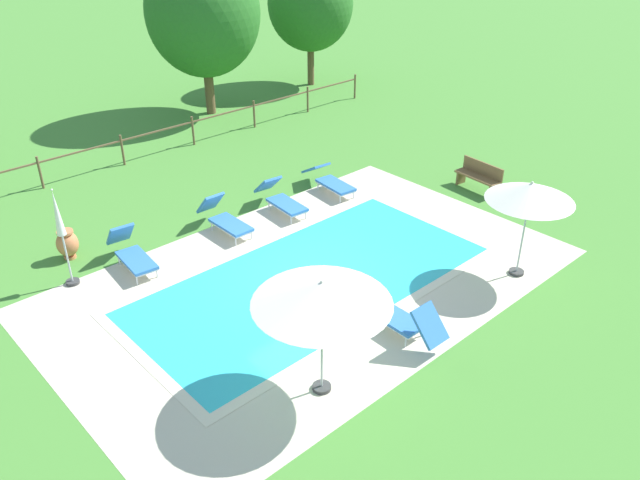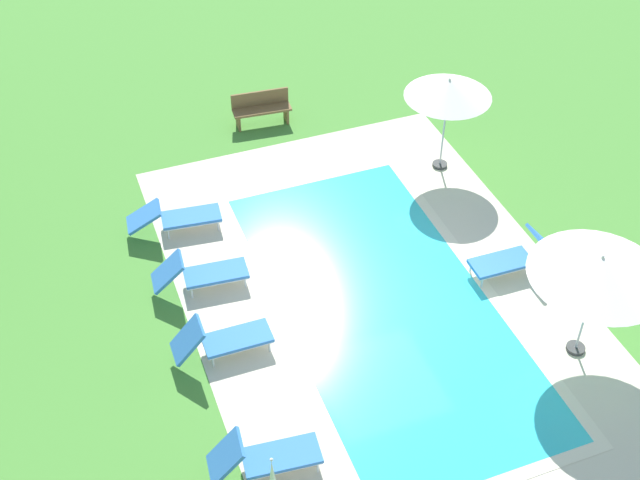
{
  "view_description": "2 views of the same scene",
  "coord_description": "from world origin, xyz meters",
  "px_view_note": "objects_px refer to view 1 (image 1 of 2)",
  "views": [
    {
      "loc": [
        -8.58,
        -9.58,
        8.37
      ],
      "look_at": [
        0.73,
        0.5,
        0.6
      ],
      "focal_mm": 35.83,
      "sensor_mm": 36.0,
      "label": 1
    },
    {
      "loc": [
        -10.7,
        5.45,
        12.25
      ],
      "look_at": [
        1.64,
        0.78,
        0.63
      ],
      "focal_mm": 47.33,
      "sensor_mm": 36.0,
      "label": 2
    }
  ],
  "objects_px": {
    "patio_umbrella_open_by_bench": "(531,192)",
    "tree_west_mid": "(203,13)",
    "sun_lounger_north_near_steps": "(132,253)",
    "sun_lounger_south_near_corner": "(225,218)",
    "sun_lounger_north_end": "(330,180)",
    "patio_umbrella_closed_row_mid_west": "(60,225)",
    "tree_far_west": "(310,4)",
    "sun_lounger_north_mid": "(404,320)",
    "sun_lounger_north_far": "(281,199)",
    "terracotta_urn_near_fence": "(67,244)",
    "wooden_bench_lawn_side": "(479,176)",
    "patio_umbrella_open_foreground": "(322,293)"
  },
  "relations": [
    {
      "from": "sun_lounger_north_far",
      "to": "patio_umbrella_open_foreground",
      "type": "relative_size",
      "value": 0.8
    },
    {
      "from": "sun_lounger_north_far",
      "to": "tree_far_west",
      "type": "xyz_separation_m",
      "value": [
        9.4,
        9.16,
        3.22
      ]
    },
    {
      "from": "patio_umbrella_open_foreground",
      "to": "sun_lounger_north_end",
      "type": "bearing_deg",
      "value": 45.53
    },
    {
      "from": "sun_lounger_north_far",
      "to": "patio_umbrella_closed_row_mid_west",
      "type": "bearing_deg",
      "value": 175.94
    },
    {
      "from": "sun_lounger_north_far",
      "to": "tree_far_west",
      "type": "height_order",
      "value": "tree_far_west"
    },
    {
      "from": "patio_umbrella_closed_row_mid_west",
      "to": "tree_far_west",
      "type": "xyz_separation_m",
      "value": [
        15.49,
        8.73,
        2.03
      ]
    },
    {
      "from": "sun_lounger_north_far",
      "to": "tree_far_west",
      "type": "bearing_deg",
      "value": 44.25
    },
    {
      "from": "wooden_bench_lawn_side",
      "to": "tree_far_west",
      "type": "relative_size",
      "value": 0.27
    },
    {
      "from": "sun_lounger_north_end",
      "to": "tree_far_west",
      "type": "height_order",
      "value": "tree_far_west"
    },
    {
      "from": "patio_umbrella_closed_row_mid_west",
      "to": "terracotta_urn_near_fence",
      "type": "distance_m",
      "value": 1.71
    },
    {
      "from": "patio_umbrella_open_by_bench",
      "to": "tree_west_mid",
      "type": "relative_size",
      "value": 0.38
    },
    {
      "from": "terracotta_urn_near_fence",
      "to": "sun_lounger_north_far",
      "type": "bearing_deg",
      "value": -15.95
    },
    {
      "from": "sun_lounger_north_mid",
      "to": "sun_lounger_south_near_corner",
      "type": "relative_size",
      "value": 1.0
    },
    {
      "from": "patio_umbrella_closed_row_mid_west",
      "to": "tree_west_mid",
      "type": "height_order",
      "value": "tree_west_mid"
    },
    {
      "from": "sun_lounger_south_near_corner",
      "to": "patio_umbrella_closed_row_mid_west",
      "type": "distance_m",
      "value": 4.36
    },
    {
      "from": "sun_lounger_south_near_corner",
      "to": "tree_far_west",
      "type": "distance_m",
      "value": 14.84
    },
    {
      "from": "patio_umbrella_closed_row_mid_west",
      "to": "tree_west_mid",
      "type": "distance_m",
      "value": 13.02
    },
    {
      "from": "sun_lounger_north_mid",
      "to": "patio_umbrella_closed_row_mid_west",
      "type": "relative_size",
      "value": 0.76
    },
    {
      "from": "wooden_bench_lawn_side",
      "to": "terracotta_urn_near_fence",
      "type": "distance_m",
      "value": 11.95
    },
    {
      "from": "sun_lounger_north_mid",
      "to": "terracotta_urn_near_fence",
      "type": "bearing_deg",
      "value": 115.99
    },
    {
      "from": "wooden_bench_lawn_side",
      "to": "terracotta_urn_near_fence",
      "type": "xyz_separation_m",
      "value": [
        -11.02,
        4.61,
        -0.05
      ]
    },
    {
      "from": "sun_lounger_north_end",
      "to": "patio_umbrella_closed_row_mid_west",
      "type": "bearing_deg",
      "value": 177.24
    },
    {
      "from": "sun_lounger_north_end",
      "to": "patio_umbrella_closed_row_mid_west",
      "type": "relative_size",
      "value": 0.85
    },
    {
      "from": "sun_lounger_north_far",
      "to": "sun_lounger_south_near_corner",
      "type": "relative_size",
      "value": 1.05
    },
    {
      "from": "terracotta_urn_near_fence",
      "to": "tree_far_west",
      "type": "height_order",
      "value": "tree_far_west"
    },
    {
      "from": "tree_west_mid",
      "to": "sun_lounger_north_mid",
      "type": "bearing_deg",
      "value": -109.81
    },
    {
      "from": "patio_umbrella_closed_row_mid_west",
      "to": "terracotta_urn_near_fence",
      "type": "height_order",
      "value": "patio_umbrella_closed_row_mid_west"
    },
    {
      "from": "sun_lounger_north_far",
      "to": "sun_lounger_north_end",
      "type": "relative_size",
      "value": 0.95
    },
    {
      "from": "sun_lounger_north_mid",
      "to": "tree_far_west",
      "type": "distance_m",
      "value": 19.29
    },
    {
      "from": "patio_umbrella_open_foreground",
      "to": "patio_umbrella_closed_row_mid_west",
      "type": "distance_m",
      "value": 6.95
    },
    {
      "from": "sun_lounger_north_mid",
      "to": "tree_far_west",
      "type": "height_order",
      "value": "tree_far_west"
    },
    {
      "from": "sun_lounger_north_end",
      "to": "tree_west_mid",
      "type": "height_order",
      "value": "tree_west_mid"
    },
    {
      "from": "patio_umbrella_open_foreground",
      "to": "tree_far_west",
      "type": "relative_size",
      "value": 0.44
    },
    {
      "from": "sun_lounger_north_near_steps",
      "to": "sun_lounger_south_near_corner",
      "type": "relative_size",
      "value": 1.02
    },
    {
      "from": "sun_lounger_north_mid",
      "to": "sun_lounger_south_near_corner",
      "type": "height_order",
      "value": "sun_lounger_north_mid"
    },
    {
      "from": "patio_umbrella_open_by_bench",
      "to": "wooden_bench_lawn_side",
      "type": "height_order",
      "value": "patio_umbrella_open_by_bench"
    },
    {
      "from": "sun_lounger_north_mid",
      "to": "patio_umbrella_open_by_bench",
      "type": "height_order",
      "value": "patio_umbrella_open_by_bench"
    },
    {
      "from": "tree_west_mid",
      "to": "patio_umbrella_open_foreground",
      "type": "bearing_deg",
      "value": -117.34
    },
    {
      "from": "sun_lounger_north_mid",
      "to": "terracotta_urn_near_fence",
      "type": "distance_m",
      "value": 8.68
    },
    {
      "from": "sun_lounger_north_end",
      "to": "tree_west_mid",
      "type": "xyz_separation_m",
      "value": [
        1.63,
        8.78,
        3.59
      ]
    },
    {
      "from": "sun_lounger_north_far",
      "to": "sun_lounger_north_near_steps",
      "type": "bearing_deg",
      "value": 178.28
    },
    {
      "from": "patio_umbrella_closed_row_mid_west",
      "to": "tree_west_mid",
      "type": "xyz_separation_m",
      "value": [
        9.67,
        8.39,
        2.38
      ]
    },
    {
      "from": "terracotta_urn_near_fence",
      "to": "tree_far_west",
      "type": "bearing_deg",
      "value": 26.67
    },
    {
      "from": "patio_umbrella_open_by_bench",
      "to": "terracotta_urn_near_fence",
      "type": "distance_m",
      "value": 11.29
    },
    {
      "from": "sun_lounger_north_mid",
      "to": "wooden_bench_lawn_side",
      "type": "relative_size",
      "value": 1.24
    },
    {
      "from": "patio_umbrella_open_foreground",
      "to": "terracotta_urn_near_fence",
      "type": "xyz_separation_m",
      "value": [
        -1.43,
        7.84,
        -1.76
      ]
    },
    {
      "from": "wooden_bench_lawn_side",
      "to": "tree_west_mid",
      "type": "xyz_separation_m",
      "value": [
        -1.81,
        11.82,
        3.48
      ]
    },
    {
      "from": "sun_lounger_north_end",
      "to": "patio_umbrella_open_foreground",
      "type": "relative_size",
      "value": 0.84
    },
    {
      "from": "sun_lounger_north_end",
      "to": "patio_umbrella_closed_row_mid_west",
      "type": "height_order",
      "value": "patio_umbrella_closed_row_mid_west"
    },
    {
      "from": "sun_lounger_north_mid",
      "to": "tree_far_west",
      "type": "bearing_deg",
      "value": 53.83
    }
  ]
}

